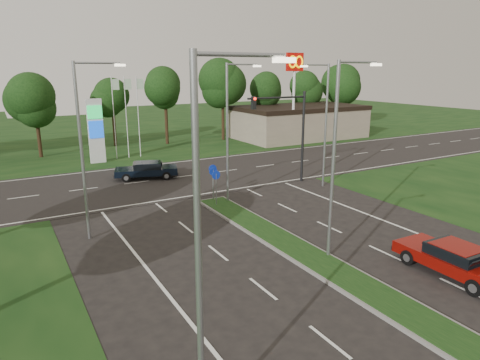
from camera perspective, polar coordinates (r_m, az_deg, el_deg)
ground at (r=16.87m, az=23.62°, el=-17.46°), size 160.00×160.00×0.00m
verge_far at (r=64.79m, az=-18.94°, el=6.14°), size 160.00×50.00×0.02m
cross_road at (r=35.33m, az=-8.94°, el=0.28°), size 160.00×12.00×0.02m
median_kerb at (r=19.08m, az=13.85°, el=-12.50°), size 2.00×26.00×0.12m
commercial_building at (r=56.09m, az=7.89°, el=7.65°), size 16.00×9.00×4.00m
streetlight_median_near at (r=19.52m, az=12.85°, el=3.78°), size 2.53×0.22×9.00m
streetlight_median_far at (r=27.61m, az=-1.34°, el=7.21°), size 2.53×0.22×9.00m
streetlight_left_near at (r=9.58m, az=-4.54°, el=-7.09°), size 2.53×0.22×9.00m
streetlight_left_far at (r=22.67m, az=-19.97°, el=4.73°), size 2.53×0.22×9.00m
streetlight_right_far at (r=32.05m, az=11.13°, el=7.97°), size 2.53×0.22×9.00m
traffic_signal at (r=32.64m, az=6.63°, el=7.50°), size 5.10×0.42×7.00m
median_signs at (r=28.14m, az=-3.48°, el=0.35°), size 1.16×1.76×2.38m
gas_pylon at (r=42.29m, az=-18.41°, el=6.46°), size 5.80×1.26×8.00m
mcdonalds_sign at (r=50.07m, az=7.28°, el=13.73°), size 2.20×0.47×10.40m
treeline_far at (r=49.55m, az=-15.95°, el=11.96°), size 6.00×6.00×9.90m
red_sedan at (r=20.77m, az=26.70°, el=-9.37°), size 2.16×4.98×1.36m
navy_sedan at (r=35.42m, az=-12.34°, el=1.35°), size 5.26×3.40×1.34m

